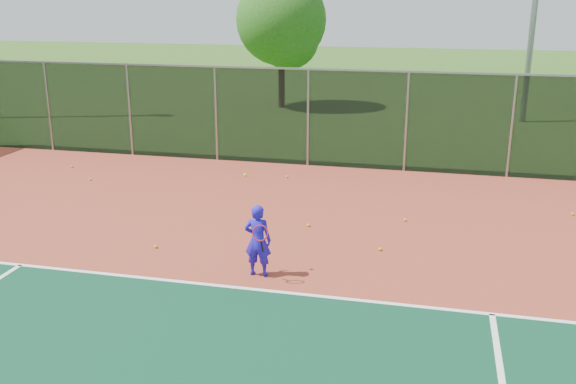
% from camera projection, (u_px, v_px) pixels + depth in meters
% --- Properties ---
extents(court_apron, '(30.00, 20.00, 0.02)m').
position_uv_depth(court_apron, '(366.00, 331.00, 10.29)').
color(court_apron, '#9B3A27').
rests_on(court_apron, ground).
extents(fence_back, '(30.00, 0.06, 3.03)m').
position_uv_depth(fence_back, '(406.00, 121.00, 19.13)').
color(fence_back, black).
rests_on(fence_back, court_apron).
extents(tennis_player, '(0.59, 0.59, 1.98)m').
position_uv_depth(tennis_player, '(258.00, 240.00, 12.11)').
color(tennis_player, '#2416CF').
rests_on(tennis_player, court_apron).
extents(practice_ball_0, '(0.07, 0.07, 0.07)m').
position_uv_depth(practice_ball_0, '(380.00, 249.00, 13.46)').
color(practice_ball_0, '#BACD17').
rests_on(practice_ball_0, court_apron).
extents(practice_ball_1, '(0.07, 0.07, 0.07)m').
position_uv_depth(practice_ball_1, '(156.00, 246.00, 13.60)').
color(practice_ball_1, '#BACD17').
rests_on(practice_ball_1, court_apron).
extents(practice_ball_2, '(0.07, 0.07, 0.07)m').
position_uv_depth(practice_ball_2, '(72.00, 167.00, 19.92)').
color(practice_ball_2, '#BACD17').
rests_on(practice_ball_2, court_apron).
extents(practice_ball_3, '(0.07, 0.07, 0.07)m').
position_uv_depth(practice_ball_3, '(90.00, 179.00, 18.56)').
color(practice_ball_3, '#BACD17').
rests_on(practice_ball_3, court_apron).
extents(practice_ball_4, '(0.07, 0.07, 0.07)m').
position_uv_depth(practice_ball_4, '(405.00, 220.00, 15.22)').
color(practice_ball_4, '#BACD17').
rests_on(practice_ball_4, court_apron).
extents(practice_ball_5, '(0.07, 0.07, 0.07)m').
position_uv_depth(practice_ball_5, '(287.00, 177.00, 18.80)').
color(practice_ball_5, '#BACD17').
rests_on(practice_ball_5, court_apron).
extents(practice_ball_6, '(0.07, 0.07, 0.07)m').
position_uv_depth(practice_ball_6, '(573.00, 214.00, 15.63)').
color(practice_ball_6, '#BACD17').
rests_on(practice_ball_6, court_apron).
extents(practice_ball_7, '(0.07, 0.07, 0.07)m').
position_uv_depth(practice_ball_7, '(308.00, 225.00, 14.87)').
color(practice_ball_7, '#BACD17').
rests_on(practice_ball_7, court_apron).
extents(tree_back_left, '(4.18, 4.18, 6.14)m').
position_uv_depth(tree_back_left, '(283.00, 24.00, 29.49)').
color(tree_back_left, '#372014').
rests_on(tree_back_left, ground).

